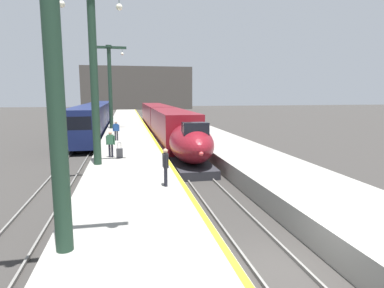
% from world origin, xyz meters
% --- Properties ---
extents(ground_plane, '(260.00, 260.00, 0.00)m').
position_xyz_m(ground_plane, '(0.00, 0.00, 0.00)').
color(ground_plane, '#33302D').
extents(platform_left, '(4.80, 110.00, 1.05)m').
position_xyz_m(platform_left, '(-4.05, 24.75, 0.53)').
color(platform_left, gray).
rests_on(platform_left, ground).
extents(platform_right, '(4.80, 110.00, 1.05)m').
position_xyz_m(platform_right, '(4.05, 24.75, 0.53)').
color(platform_right, gray).
rests_on(platform_right, ground).
extents(platform_left_safety_stripe, '(0.20, 107.80, 0.01)m').
position_xyz_m(platform_left_safety_stripe, '(-1.77, 24.75, 1.05)').
color(platform_left_safety_stripe, yellow).
rests_on(platform_left_safety_stripe, platform_left).
extents(rail_main_left, '(0.08, 110.00, 0.12)m').
position_xyz_m(rail_main_left, '(-0.75, 27.50, 0.06)').
color(rail_main_left, slate).
rests_on(rail_main_left, ground).
extents(rail_main_right, '(0.08, 110.00, 0.12)m').
position_xyz_m(rail_main_right, '(0.75, 27.50, 0.06)').
color(rail_main_right, slate).
rests_on(rail_main_right, ground).
extents(rail_secondary_left, '(0.08, 110.00, 0.12)m').
position_xyz_m(rail_secondary_left, '(-8.85, 27.50, 0.06)').
color(rail_secondary_left, slate).
rests_on(rail_secondary_left, ground).
extents(rail_secondary_right, '(0.08, 110.00, 0.12)m').
position_xyz_m(rail_secondary_right, '(-7.35, 27.50, 0.06)').
color(rail_secondary_right, slate).
rests_on(rail_secondary_right, ground).
extents(highspeed_train_main, '(2.92, 37.75, 3.60)m').
position_xyz_m(highspeed_train_main, '(0.00, 28.33, 1.93)').
color(highspeed_train_main, maroon).
rests_on(highspeed_train_main, ground).
extents(regional_train_adjacent, '(2.85, 36.60, 3.80)m').
position_xyz_m(regional_train_adjacent, '(-8.10, 37.58, 2.13)').
color(regional_train_adjacent, '#141E4C').
rests_on(regional_train_adjacent, ground).
extents(station_column_near, '(4.00, 0.68, 8.73)m').
position_xyz_m(station_column_near, '(-5.90, 0.38, 6.33)').
color(station_column_near, '#1E3828').
rests_on(station_column_near, platform_left).
extents(station_column_mid, '(4.00, 0.68, 9.73)m').
position_xyz_m(station_column_mid, '(-5.90, 11.19, 6.87)').
color(station_column_mid, '#1E3828').
rests_on(station_column_mid, platform_left).
extents(station_column_far, '(4.00, 0.68, 9.58)m').
position_xyz_m(station_column_far, '(-5.90, 31.76, 6.79)').
color(station_column_far, '#1E3828').
rests_on(station_column_far, platform_left).
extents(passenger_near_edge, '(0.56, 0.29, 1.69)m').
position_xyz_m(passenger_near_edge, '(-5.23, 13.24, 2.04)').
color(passenger_near_edge, '#23232D').
rests_on(passenger_near_edge, platform_left).
extents(passenger_mid_platform, '(0.57, 0.24, 1.69)m').
position_xyz_m(passenger_mid_platform, '(-5.08, 21.08, 2.04)').
color(passenger_mid_platform, '#23232D').
rests_on(passenger_mid_platform, platform_left).
extents(passenger_far_waiting, '(0.23, 0.57, 1.69)m').
position_xyz_m(passenger_far_waiting, '(-2.57, 5.88, 2.04)').
color(passenger_far_waiting, '#23232D').
rests_on(passenger_far_waiting, platform_left).
extents(rolling_suitcase, '(0.40, 0.22, 0.98)m').
position_xyz_m(rolling_suitcase, '(-4.68, 12.95, 1.35)').
color(rolling_suitcase, '#4C4C51').
rests_on(rolling_suitcase, platform_left).
extents(terminus_back_wall, '(36.00, 2.00, 14.00)m').
position_xyz_m(terminus_back_wall, '(0.00, 102.00, 7.00)').
color(terminus_back_wall, '#4C4742').
rests_on(terminus_back_wall, ground).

